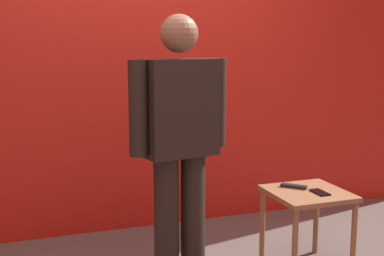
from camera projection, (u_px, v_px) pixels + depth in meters
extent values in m
cube|color=red|center=(135.00, 48.00, 3.94)|extent=(5.63, 0.12, 2.85)
cylinder|color=black|center=(167.00, 222.00, 3.07)|extent=(0.18, 0.18, 0.80)
cylinder|color=black|center=(193.00, 217.00, 3.16)|extent=(0.18, 0.18, 0.80)
cube|color=black|center=(179.00, 108.00, 3.00)|extent=(0.47, 0.30, 0.57)
cube|color=silver|center=(170.00, 101.00, 3.09)|extent=(0.12, 0.04, 0.48)
cube|color=#C68CB7|center=(170.00, 104.00, 3.10)|extent=(0.04, 0.02, 0.43)
cylinder|color=black|center=(138.00, 108.00, 2.86)|extent=(0.13, 0.13, 0.54)
cylinder|color=black|center=(217.00, 103.00, 3.13)|extent=(0.13, 0.13, 0.54)
sphere|color=brown|center=(179.00, 33.00, 2.93)|extent=(0.22, 0.22, 0.22)
cube|color=olive|center=(308.00, 193.00, 3.27)|extent=(0.48, 0.48, 0.03)
cylinder|color=olive|center=(295.00, 249.00, 3.05)|extent=(0.04, 0.04, 0.50)
cylinder|color=olive|center=(354.00, 240.00, 3.19)|extent=(0.04, 0.04, 0.50)
cylinder|color=olive|center=(262.00, 226.00, 3.44)|extent=(0.04, 0.04, 0.50)
cylinder|color=olive|center=(316.00, 219.00, 3.58)|extent=(0.04, 0.04, 0.50)
cube|color=black|center=(320.00, 192.00, 3.22)|extent=(0.07, 0.14, 0.01)
cube|color=black|center=(294.00, 186.00, 3.34)|extent=(0.15, 0.15, 0.02)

